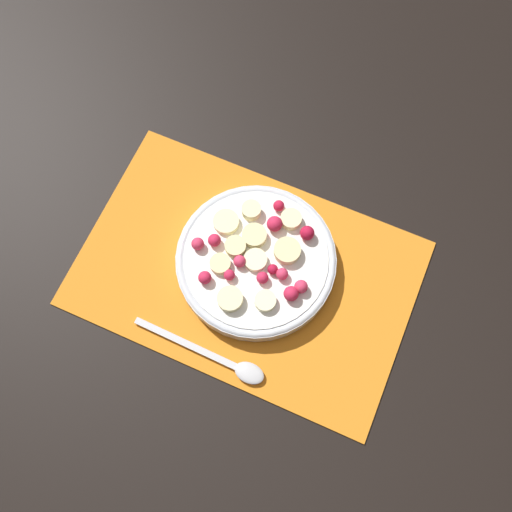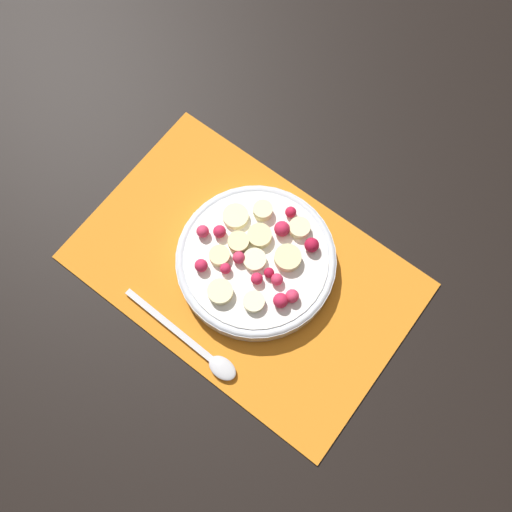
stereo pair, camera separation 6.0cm
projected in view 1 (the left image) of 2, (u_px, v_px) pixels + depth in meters
name	position (u px, v px, depth m)	size (l,w,h in m)	color
ground_plane	(247.00, 273.00, 0.81)	(3.00, 3.00, 0.00)	black
placemat	(246.00, 273.00, 0.80)	(0.46, 0.30, 0.01)	orange
fruit_bowl	(256.00, 260.00, 0.79)	(0.22, 0.22, 0.05)	silver
spoon	(225.00, 361.00, 0.76)	(0.19, 0.03, 0.01)	silver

